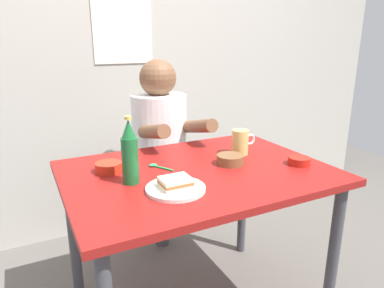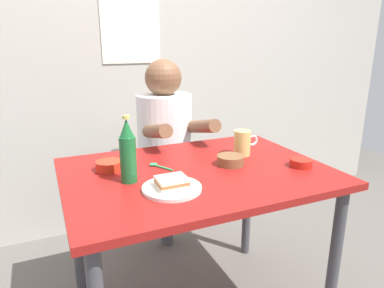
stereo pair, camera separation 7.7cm
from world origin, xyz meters
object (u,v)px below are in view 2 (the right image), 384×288
person_seated (165,129)px  beer_bottle (128,152)px  plate_orange (172,188)px  sandwich (172,182)px  stool (166,194)px  beer_mug (243,143)px  dining_table (197,190)px  condiment_bowl_brown (231,160)px

person_seated → beer_bottle: bearing=-120.6°
person_seated → beer_bottle: person_seated is taller
plate_orange → sandwich: sandwich is taller
stool → beer_mug: beer_mug is taller
dining_table → sandwich: size_ratio=10.00×
stool → condiment_bowl_brown: 0.76m
person_seated → beer_bottle: (-0.37, -0.63, 0.09)m
sandwich → beer_mug: beer_mug is taller
beer_mug → beer_bottle: (-0.58, -0.10, 0.06)m
beer_mug → beer_bottle: size_ratio=0.48×
plate_orange → beer_mug: size_ratio=1.75×
person_seated → sandwich: size_ratio=6.54×
sandwich → condiment_bowl_brown: (0.33, 0.15, -0.01)m
dining_table → plate_orange: size_ratio=5.00×
beer_bottle → condiment_bowl_brown: 0.47m
stool → sandwich: (-0.25, -0.79, 0.42)m
dining_table → beer_mug: (0.28, 0.09, 0.15)m
person_seated → sandwich: person_seated is taller
person_seated → plate_orange: (-0.25, -0.77, -0.02)m
sandwich → condiment_bowl_brown: 0.37m
stool → person_seated: person_seated is taller
person_seated → plate_orange: size_ratio=3.27×
sandwich → beer_bottle: 0.21m
plate_orange → beer_bottle: size_ratio=0.84×
dining_table → plate_orange: 0.25m
person_seated → beer_mug: person_seated is taller
plate_orange → beer_bottle: (-0.12, 0.14, 0.11)m
sandwich → beer_bottle: beer_bottle is taller
beer_bottle → condiment_bowl_brown: bearing=0.8°
dining_table → stool: 0.70m
sandwich → beer_bottle: size_ratio=0.42×
plate_orange → condiment_bowl_brown: bearing=24.3°
beer_bottle → condiment_bowl_brown: (0.46, 0.01, -0.10)m
beer_mug → condiment_bowl_brown: 0.16m
dining_table → plate_orange: (-0.17, -0.16, 0.10)m
person_seated → condiment_bowl_brown: 0.63m
condiment_bowl_brown → beer_mug: bearing=39.1°
person_seated → sandwich: 0.81m
sandwich → dining_table: bearing=42.2°
stool → plate_orange: bearing=-107.6°
person_seated → condiment_bowl_brown: size_ratio=6.00×
person_seated → sandwich: bearing=-107.9°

